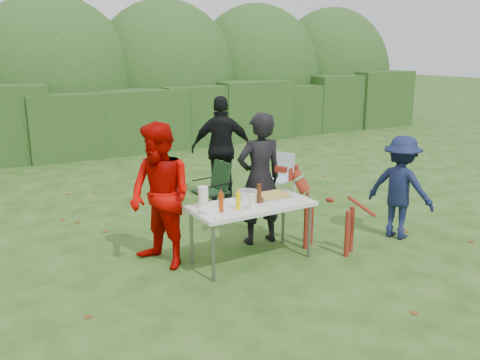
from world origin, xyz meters
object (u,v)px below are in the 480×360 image
person_red_jacket (160,196)px  ketchup_bottle (221,203)px  beer_bottle (259,193)px  folding_table (252,208)px  lawn_chair (278,177)px  mustard_bottle (238,201)px  child (400,187)px  person_cook (260,179)px  person_black_puffy (222,149)px  dog (329,212)px  camping_chair (211,188)px  paper_towel_roll (203,197)px

person_red_jacket → ketchup_bottle: (0.53, -0.53, -0.02)m
person_red_jacket → beer_bottle: size_ratio=7.28×
folding_table → lawn_chair: 2.69m
lawn_chair → beer_bottle: bearing=26.5°
person_red_jacket → lawn_chair: 3.22m
lawn_chair → mustard_bottle: 2.95m
folding_table → mustard_bottle: 0.31m
folding_table → child: 2.23m
person_cook → beer_bottle: person_cook is taller
person_black_puffy → lawn_chair: size_ratio=2.20×
mustard_bottle → beer_bottle: (0.35, 0.09, 0.02)m
person_cook → beer_bottle: size_ratio=7.38×
dog → camping_chair: bearing=-16.2°
person_black_puffy → mustard_bottle: bearing=89.7°
dog → beer_bottle: size_ratio=4.56×
child → beer_bottle: 2.13m
mustard_bottle → paper_towel_roll: paper_towel_roll is taller
camping_chair → ketchup_bottle: size_ratio=3.81×
folding_table → person_red_jacket: size_ratio=0.86×
ketchup_bottle → beer_bottle: size_ratio=0.92×
person_black_puffy → folding_table: bearing=93.5°
folding_table → ketchup_bottle: 0.50m
mustard_bottle → lawn_chair: bearing=45.9°
person_black_puffy → mustard_bottle: size_ratio=8.99×
mustard_bottle → paper_towel_roll: (-0.33, 0.25, 0.03)m
dog → camping_chair: dog is taller
person_red_jacket → beer_bottle: bearing=48.0°
lawn_chair → ketchup_bottle: 3.10m
child → beer_bottle: (-2.10, 0.32, 0.15)m
child → beer_bottle: size_ratio=5.95×
child → person_red_jacket: bearing=56.0°
person_black_puffy → ketchup_bottle: (-1.46, -2.63, -0.05)m
person_red_jacket → ketchup_bottle: person_red_jacket is taller
camping_chair → beer_bottle: beer_bottle is taller
person_cook → person_red_jacket: (-1.42, -0.04, -0.01)m
lawn_chair → paper_towel_roll: paper_towel_roll is taller
person_black_puffy → child: person_black_puffy is taller
paper_towel_roll → person_cook: bearing=18.5°
lawn_chair → ketchup_bottle: ketchup_bottle is taller
mustard_bottle → folding_table: bearing=22.2°
person_cook → beer_bottle: 0.60m
camping_chair → ketchup_bottle: ketchup_bottle is taller
beer_bottle → lawn_chair: bearing=50.0°
folding_table → paper_towel_roll: paper_towel_roll is taller
folding_table → person_cook: 0.67m
lawn_chair → paper_towel_roll: (-2.37, -1.85, 0.46)m
lawn_chair → ketchup_bottle: (-2.25, -2.08, 0.44)m
folding_table → dog: size_ratio=1.37×
person_red_jacket → mustard_bottle: 0.92m
paper_towel_roll → beer_bottle: bearing=-13.4°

